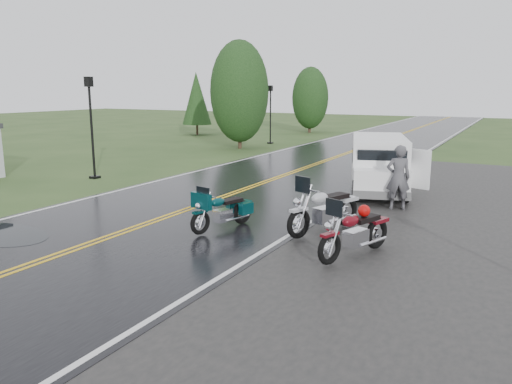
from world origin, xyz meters
TOP-DOWN VIEW (x-y plane):
  - ground at (0.00, 0.00)m, footprint 120.00×120.00m
  - road at (0.00, 10.00)m, footprint 8.00×100.00m
  - motorcycle_red at (5.41, 0.29)m, footprint 1.53×2.39m
  - motorcycle_teal at (1.89, 0.81)m, footprint 1.21×2.13m
  - motorcycle_silver at (4.14, 1.64)m, footprint 1.71×2.64m
  - van_white at (4.06, 6.43)m, footprint 3.28×5.32m
  - person_at_van at (5.49, 5.89)m, footprint 0.83×0.69m
  - lamp_post_near_left at (-6.55, 5.55)m, footprint 0.35×0.35m
  - lamp_post_far_left at (-6.18, 20.66)m, footprint 0.33×0.33m
  - tree_left_mid at (-6.57, 17.32)m, footprint 3.51×3.51m
  - tree_left_far at (-7.12, 29.77)m, footprint 2.97×2.97m
  - pine_left_far at (-14.07, 23.56)m, footprint 2.28×2.28m

SIDE VIEW (x-z plane):
  - ground at x=0.00m, z-range 0.00..0.00m
  - road at x=0.00m, z-range 0.00..0.04m
  - motorcycle_teal at x=1.89m, z-range 0.00..1.19m
  - motorcycle_red at x=5.41m, z-range 0.00..1.33m
  - motorcycle_silver at x=4.14m, z-range 0.00..1.47m
  - person_at_van at x=5.49m, z-range 0.00..1.93m
  - van_white at x=4.06m, z-range 0.00..1.96m
  - lamp_post_far_left at x=-6.18m, z-range 0.00..3.83m
  - lamp_post_near_left at x=-6.55m, z-range 0.00..4.08m
  - tree_left_far at x=-7.12m, z-range 0.00..4.56m
  - pine_left_far at x=-14.07m, z-range 0.00..4.74m
  - tree_left_mid at x=-6.57m, z-range 0.00..5.49m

